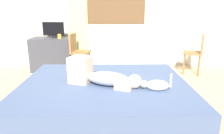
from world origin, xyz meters
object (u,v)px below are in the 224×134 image
(tv_monitor, at_px, (53,30))
(chair_spare, at_px, (196,51))
(cup, at_px, (60,36))
(bed, at_px, (105,98))
(cat, at_px, (156,85))
(person_lying, at_px, (101,76))
(desk, at_px, (53,54))
(chair_by_desk, at_px, (77,50))

(tv_monitor, distance_m, chair_spare, 3.15)
(cup, relative_size, chair_spare, 0.11)
(bed, height_order, cat, cat)
(cat, distance_m, cup, 2.85)
(person_lying, height_order, tv_monitor, tv_monitor)
(cup, xyz_separation_m, chair_spare, (2.95, -0.27, -0.28))
(cup, bearing_deg, desk, 154.54)
(bed, xyz_separation_m, chair_by_desk, (-0.63, 1.89, 0.29))
(bed, bearing_deg, desk, 120.31)
(bed, bearing_deg, person_lying, -121.80)
(bed, height_order, chair_by_desk, chair_by_desk)
(cat, xyz_separation_m, cup, (-1.64, 2.31, 0.28))
(bed, relative_size, chair_by_desk, 2.58)
(desk, xyz_separation_m, chair_spare, (3.16, -0.37, 0.14))
(person_lying, xyz_separation_m, chair_spare, (1.96, 1.82, -0.05))
(desk, bearing_deg, cat, -52.59)
(cat, relative_size, tv_monitor, 0.74)
(cat, height_order, tv_monitor, tv_monitor)
(tv_monitor, distance_m, cup, 0.22)
(desk, bearing_deg, person_lying, -61.47)
(chair_by_desk, bearing_deg, cup, 162.41)
(desk, bearing_deg, chair_by_desk, -20.39)
(bed, distance_m, chair_spare, 2.61)
(bed, relative_size, desk, 2.47)
(tv_monitor, bearing_deg, bed, -60.90)
(cat, bearing_deg, cup, 125.27)
(cat, distance_m, chair_by_desk, 2.51)
(tv_monitor, xyz_separation_m, chair_by_desk, (0.55, -0.23, -0.41))
(desk, height_order, cup, cup)
(chair_by_desk, bearing_deg, person_lying, -73.47)
(desk, xyz_separation_m, cup, (0.21, -0.10, 0.42))
(person_lying, bearing_deg, bed, 58.20)
(tv_monitor, height_order, cup, tv_monitor)
(bed, distance_m, person_lying, 0.35)
(bed, xyz_separation_m, cat, (0.61, -0.30, 0.29))
(person_lying, bearing_deg, chair_by_desk, 106.53)
(tv_monitor, height_order, chair_spare, tv_monitor)
(person_lying, xyz_separation_m, cup, (-0.98, 2.09, 0.23))
(person_lying, distance_m, cat, 0.69)
(chair_spare, bearing_deg, desk, 173.29)
(desk, bearing_deg, chair_spare, -6.71)
(person_lying, xyz_separation_m, chair_by_desk, (-0.58, 1.96, -0.05))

